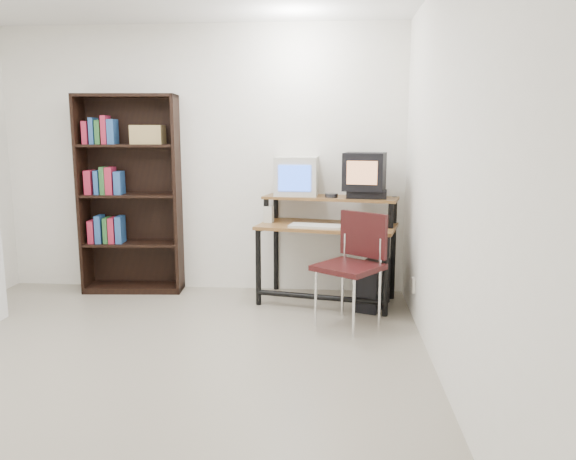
# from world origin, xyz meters

# --- Properties ---
(floor) EXTENTS (4.00, 4.00, 0.01)m
(floor) POSITION_xyz_m (0.00, 0.00, -0.01)
(floor) COLOR #A09784
(floor) RESTS_ON ground
(back_wall) EXTENTS (4.00, 0.01, 2.60)m
(back_wall) POSITION_xyz_m (0.00, 2.00, 1.30)
(back_wall) COLOR white
(back_wall) RESTS_ON floor
(right_wall) EXTENTS (0.01, 4.00, 2.60)m
(right_wall) POSITION_xyz_m (2.00, 0.00, 1.30)
(right_wall) COLOR white
(right_wall) RESTS_ON floor
(computer_desk) EXTENTS (1.34, 0.86, 0.98)m
(computer_desk) POSITION_xyz_m (1.25, 1.62, 0.69)
(computer_desk) COLOR brown
(computer_desk) RESTS_ON floor
(crt_monitor) EXTENTS (0.41, 0.42, 0.38)m
(crt_monitor) POSITION_xyz_m (0.95, 1.83, 1.16)
(crt_monitor) COLOR beige
(crt_monitor) RESTS_ON computer_desk
(vcr) EXTENTS (0.38, 0.29, 0.08)m
(vcr) POSITION_xyz_m (1.61, 1.66, 1.01)
(vcr) COLOR black
(vcr) RESTS_ON computer_desk
(crt_tv) EXTENTS (0.42, 0.42, 0.34)m
(crt_tv) POSITION_xyz_m (1.59, 1.67, 1.22)
(crt_tv) COLOR black
(crt_tv) RESTS_ON vcr
(cd_spindle) EXTENTS (0.14, 0.14, 0.05)m
(cd_spindle) POSITION_xyz_m (1.29, 1.64, 0.99)
(cd_spindle) COLOR #26262B
(cd_spindle) RESTS_ON computer_desk
(keyboard) EXTENTS (0.50, 0.29, 0.03)m
(keyboard) POSITION_xyz_m (1.15, 1.46, 0.74)
(keyboard) COLOR beige
(keyboard) RESTS_ON computer_desk
(mousepad) EXTENTS (0.25, 0.21, 0.01)m
(mousepad) POSITION_xyz_m (1.55, 1.45, 0.72)
(mousepad) COLOR black
(mousepad) RESTS_ON computer_desk
(mouse) EXTENTS (0.12, 0.10, 0.03)m
(mouse) POSITION_xyz_m (1.55, 1.44, 0.74)
(mouse) COLOR white
(mouse) RESTS_ON mousepad
(desk_speaker) EXTENTS (0.09, 0.09, 0.17)m
(desk_speaker) POSITION_xyz_m (0.70, 1.69, 0.80)
(desk_speaker) COLOR beige
(desk_speaker) RESTS_ON computer_desk
(pc_tower) EXTENTS (0.35, 0.49, 0.42)m
(pc_tower) POSITION_xyz_m (1.67, 1.46, 0.21)
(pc_tower) COLOR black
(pc_tower) RESTS_ON floor
(school_chair) EXTENTS (0.65, 0.65, 0.92)m
(school_chair) POSITION_xyz_m (1.48, 1.01, 0.57)
(school_chair) COLOR black
(school_chair) RESTS_ON floor
(bookshelf) EXTENTS (0.99, 0.39, 1.93)m
(bookshelf) POSITION_xyz_m (-0.69, 1.86, 0.99)
(bookshelf) COLOR black
(bookshelf) RESTS_ON floor
(wall_outlet) EXTENTS (0.02, 0.08, 0.12)m
(wall_outlet) POSITION_xyz_m (1.99, 1.15, 0.30)
(wall_outlet) COLOR beige
(wall_outlet) RESTS_ON right_wall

